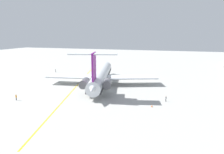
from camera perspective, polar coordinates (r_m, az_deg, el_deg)
ground at (r=83.31m, az=-7.61°, el=-0.86°), size 313.19×313.19×0.00m
main_jetliner at (r=73.39m, az=-3.05°, el=0.37°), size 44.81×40.03×13.20m
ground_crew_near_nose at (r=58.51m, az=14.61°, el=-5.59°), size 0.26×0.42×1.65m
ground_crew_near_tail at (r=102.74m, az=-15.24°, el=1.85°), size 0.27×0.42×1.69m
ground_crew_portside at (r=63.55m, az=-24.86°, el=-4.88°), size 0.28×0.45×1.76m
safety_cone_nose at (r=53.85m, az=10.89°, el=-7.82°), size 0.40×0.40×0.55m
taxiway_centreline at (r=78.86m, az=-8.96°, el=-1.63°), size 89.86×23.20×0.01m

